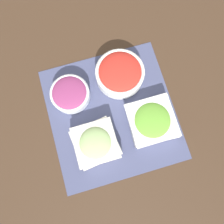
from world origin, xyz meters
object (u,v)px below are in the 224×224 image
object	(u,v)px
tomato_bowl	(120,73)
onion_bowl	(70,94)
lettuce_bowl	(152,121)
cucumber_bowl	(96,143)

from	to	relation	value
tomato_bowl	onion_bowl	size ratio (longest dim) A/B	1.26
lettuce_bowl	onion_bowl	size ratio (longest dim) A/B	1.17
cucumber_bowl	onion_bowl	bearing A→B (deg)	-168.01
tomato_bowl	cucumber_bowl	xyz separation A→B (m)	(0.23, -0.16, -0.01)
onion_bowl	tomato_bowl	bearing A→B (deg)	96.09
lettuce_bowl	cucumber_bowl	xyz separation A→B (m)	(0.02, -0.22, 0.00)
lettuce_bowl	cucumber_bowl	bearing A→B (deg)	-84.52
cucumber_bowl	lettuce_bowl	bearing A→B (deg)	95.48
tomato_bowl	lettuce_bowl	bearing A→B (deg)	16.71
tomato_bowl	lettuce_bowl	size ratio (longest dim) A/B	1.07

